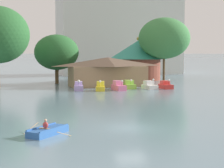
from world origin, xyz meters
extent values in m
plane|color=slate|center=(0.00, 0.00, 0.00)|extent=(2000.00, 2000.00, 0.00)
cube|color=#2D60AD|center=(-6.49, -0.53, 0.24)|extent=(3.32, 3.28, 0.47)
cube|color=#2D60AD|center=(-6.90, -0.11, 0.52)|extent=(2.39, 2.32, 0.10)
cube|color=#2D60AD|center=(-6.09, -0.95, 0.52)|extent=(2.39, 2.32, 0.10)
cube|color=#997F5B|center=(-6.67, -0.71, 0.49)|extent=(0.92, 0.94, 0.04)
ellipsoid|color=#BF3F3F|center=(-6.67, -0.71, 0.74)|extent=(0.54, 0.54, 0.45)
sphere|color=tan|center=(-6.67, -0.71, 1.07)|extent=(0.22, 0.22, 0.22)
cylinder|color=tan|center=(-7.71, 0.61, 0.20)|extent=(1.53, 1.49, 0.79)
cylinder|color=tan|center=(-5.39, -1.79, 0.20)|extent=(1.53, 1.49, 0.79)
cube|color=#B299D8|center=(2.05, 28.92, 0.39)|extent=(1.78, 2.71, 0.77)
cube|color=#C8ADF0|center=(2.11, 29.23, 1.06)|extent=(1.33, 1.32, 0.57)
cylinder|color=#B299D8|center=(1.86, 27.93, 1.04)|extent=(0.14, 0.14, 0.54)
sphere|color=white|center=(1.86, 27.93, 1.50)|extent=(0.39, 0.39, 0.39)
cube|color=yellow|center=(5.09, 27.40, 0.34)|extent=(1.99, 2.69, 0.69)
cube|color=yellow|center=(5.18, 27.69, 1.05)|extent=(1.40, 1.37, 0.71)
cylinder|color=yellow|center=(4.80, 26.48, 1.02)|extent=(0.14, 0.14, 0.65)
sphere|color=white|center=(4.80, 26.48, 1.51)|extent=(0.33, 0.33, 0.33)
cube|color=pink|center=(8.02, 27.38, 0.39)|extent=(1.65, 3.08, 0.79)
cube|color=pink|center=(7.98, 27.75, 1.12)|extent=(1.29, 1.44, 0.67)
cylinder|color=pink|center=(8.13, 26.20, 1.08)|extent=(0.14, 0.14, 0.59)
sphere|color=white|center=(8.13, 26.20, 1.51)|extent=(0.29, 0.29, 0.29)
cube|color=#8CCC3F|center=(10.31, 28.99, 0.37)|extent=(1.68, 2.35, 0.74)
cube|color=#A0E24F|center=(10.32, 29.27, 1.06)|extent=(1.40, 1.07, 0.63)
cylinder|color=#8CCC3F|center=(10.29, 28.06, 1.01)|extent=(0.14, 0.14, 0.55)
sphere|color=white|center=(10.29, 28.06, 1.44)|extent=(0.30, 0.30, 0.30)
cube|color=white|center=(13.42, 27.99, 0.31)|extent=(1.84, 3.01, 0.62)
cube|color=white|center=(13.38, 28.35, 0.94)|extent=(1.46, 1.42, 0.64)
cylinder|color=white|center=(13.53, 26.85, 0.99)|extent=(0.14, 0.14, 0.75)
sphere|color=white|center=(13.53, 26.85, 1.53)|extent=(0.33, 0.33, 0.33)
cube|color=red|center=(16.01, 27.55, 0.34)|extent=(1.45, 2.80, 0.68)
cube|color=#E8423C|center=(16.01, 27.90, 0.96)|extent=(1.23, 1.26, 0.55)
cylinder|color=red|center=(16.01, 26.43, 0.97)|extent=(0.14, 0.14, 0.58)
sphere|color=white|center=(16.01, 26.43, 1.44)|extent=(0.36, 0.36, 0.36)
cube|color=#9E7F5B|center=(8.33, 34.49, 1.73)|extent=(12.78, 5.47, 3.45)
pyramid|color=brown|center=(8.33, 34.49, 4.20)|extent=(13.80, 6.29, 1.49)
cylinder|color=brown|center=(18.67, 46.84, 2.19)|extent=(9.37, 9.37, 4.38)
cone|color=teal|center=(18.67, 46.84, 6.31)|extent=(12.16, 12.16, 3.85)
sphere|color=#B7993D|center=(18.67, 46.84, 8.58)|extent=(0.70, 0.70, 0.70)
cylinder|color=brown|center=(0.77, 42.05, 1.27)|extent=(0.65, 0.65, 2.54)
ellipsoid|color=#28602D|center=(0.77, 42.05, 5.80)|extent=(8.15, 8.15, 6.51)
cylinder|color=brown|center=(22.17, 41.57, 2.23)|extent=(0.46, 0.46, 4.47)
ellipsoid|color=#3D7F42|center=(22.17, 41.57, 8.56)|extent=(10.24, 10.24, 8.18)
cube|color=silver|center=(21.40, 67.88, 10.37)|extent=(31.83, 12.28, 20.74)
camera|label=1|loc=(-9.90, -27.16, 5.94)|focal=60.24mm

